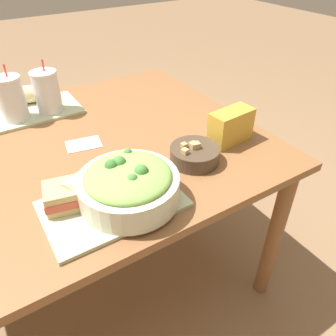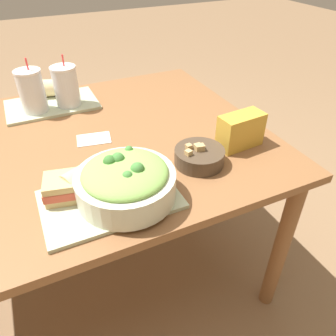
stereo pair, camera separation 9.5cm
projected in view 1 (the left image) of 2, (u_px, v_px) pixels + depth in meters
ground_plane at (92, 277)px, 1.57m from camera, size 12.00×12.00×0.00m
dining_table at (68, 169)px, 1.19m from camera, size 1.40×1.06×0.73m
tray_near at (113, 204)px, 0.91m from camera, size 0.38×0.24×0.01m
tray_far at (32, 112)px, 1.37m from camera, size 0.38×0.24×0.01m
salad_bowl at (128, 184)px, 0.89m from camera, size 0.28×0.28×0.12m
soup_bowl at (195, 154)px, 1.07m from camera, size 0.16×0.16×0.07m
sandwich_near at (68, 195)px, 0.88m from camera, size 0.15×0.12×0.06m
baguette_near at (87, 181)px, 0.92m from camera, size 0.16×0.13×0.07m
baguette_far at (32, 94)px, 1.41m from camera, size 0.16×0.11×0.07m
drink_cup_dark at (12, 100)px, 1.26m from camera, size 0.10×0.10×0.22m
drink_cup_red at (47, 93)px, 1.32m from camera, size 0.10×0.10×0.21m
chip_bag at (231, 126)px, 1.16m from camera, size 0.16×0.09×0.12m
napkin_folded at (84, 144)px, 1.17m from camera, size 0.13×0.10×0.00m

